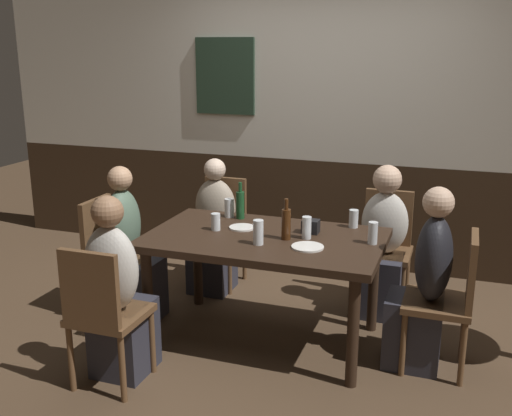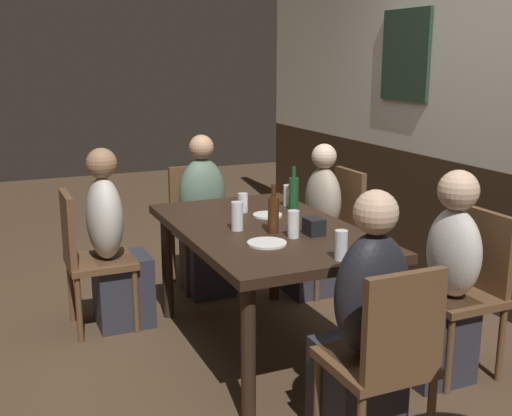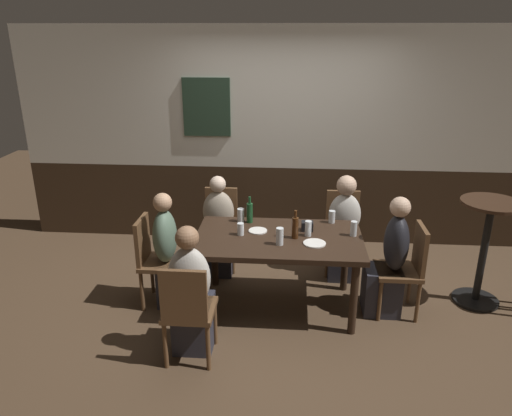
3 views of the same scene
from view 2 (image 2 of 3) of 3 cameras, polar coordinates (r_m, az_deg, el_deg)
name	(u,v)px [view 2 (image 2 of 3)]	position (r m, az deg, el deg)	size (l,w,h in m)	color
ground_plane	(264,347)	(3.80, 0.73, -12.47)	(12.00, 12.00, 0.00)	#4C3826
wall_back	(497,115)	(4.39, 20.96, 7.89)	(6.40, 0.13, 2.60)	#332316
dining_table	(264,240)	(3.56, 0.76, -2.95)	(1.54, 0.93, 0.74)	black
chair_right_far	(468,284)	(3.54, 18.64, -6.50)	(0.40, 0.40, 0.88)	brown
chair_left_near	(88,253)	(4.00, -14.98, -3.96)	(0.40, 0.40, 0.88)	brown
chair_head_west	(198,219)	(4.67, -5.29, -1.03)	(0.40, 0.40, 0.88)	brown
chair_head_east	(386,355)	(2.66, 11.66, -12.89)	(0.40, 0.40, 0.88)	brown
chair_left_far	(336,223)	(4.58, 7.27, -1.38)	(0.40, 0.40, 0.88)	brown
person_right_far	(443,292)	(3.45, 16.58, -7.30)	(0.34, 0.37, 1.12)	#2D2D38
person_left_near	(114,253)	(4.03, -12.68, -3.98)	(0.34, 0.37, 1.14)	#2D2D38
person_head_west	(205,228)	(4.53, -4.62, -1.78)	(0.37, 0.34, 1.13)	#2D2D38
person_head_east	(364,341)	(2.78, 9.69, -11.80)	(0.37, 0.34, 1.16)	#2D2D38
person_left_far	(316,232)	(4.51, 5.45, -2.18)	(0.34, 0.37, 1.08)	#2D2D38
tumbler_short	(293,226)	(3.31, 3.40, -1.62)	(0.06, 0.06, 0.15)	silver
beer_glass_tall	(237,218)	(3.44, -1.72, -0.92)	(0.07, 0.07, 0.16)	silver
pint_glass_pale	(341,246)	(2.97, 7.69, -3.46)	(0.06, 0.06, 0.14)	silver
highball_clear	(375,232)	(3.28, 10.68, -2.13)	(0.06, 0.06, 0.12)	silver
beer_glass_half	(289,196)	(4.01, 2.97, 1.07)	(0.07, 0.07, 0.13)	silver
pint_glass_stout	(243,203)	(3.85, -1.20, 0.42)	(0.06, 0.06, 0.12)	silver
beer_bottle_green	(294,192)	(3.92, 3.42, 1.42)	(0.06, 0.06, 0.27)	#194723
beer_bottle_brown	(273,214)	(3.38, 1.58, -0.53)	(0.06, 0.06, 0.27)	#42230F
plate_white_large	(267,243)	(3.20, 0.99, -3.20)	(0.20, 0.20, 0.01)	white
plate_white_small	(267,215)	(3.76, 1.04, -0.65)	(0.18, 0.18, 0.01)	white
condiment_caddy	(314,227)	(3.37, 5.26, -1.68)	(0.11, 0.09, 0.09)	black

